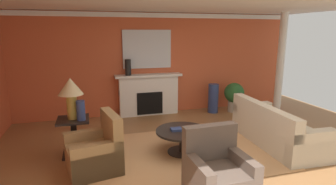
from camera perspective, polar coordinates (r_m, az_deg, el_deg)
The scene contains 19 objects.
ground_plane at distance 5.19m, azimuth 6.06°, elevation -13.11°, with size 9.73×9.73×0.00m, color olive.
wall_fireplace at distance 7.62m, azimuth -2.33°, elevation 5.99°, with size 8.08×0.12×2.75m, color #C65633.
ceiling_panel at distance 4.99m, azimuth 5.47°, elevation 18.65°, with size 8.08×6.54×0.06m, color white.
crown_moulding at distance 7.51m, azimuth -2.26°, elevation 15.78°, with size 8.08×0.08×0.12m, color white.
area_rug at distance 5.32m, azimuth 2.99°, elevation -12.32°, with size 3.46×2.45×0.01m, color tan.
fireplace at distance 7.50m, azimuth -4.02°, elevation -0.65°, with size 1.80×0.35×1.13m.
mantel_mirror at distance 7.43m, azimuth -4.37°, elevation 8.99°, with size 1.31×0.04×1.02m, color silver.
sofa at distance 5.99m, azimuth 21.37°, elevation -7.30°, with size 0.98×2.13×0.85m.
armchair_near_window at distance 4.73m, azimuth -14.80°, elevation -12.06°, with size 0.94×0.94×0.95m.
armchair_facing_fireplace at distance 3.99m, azimuth 10.36°, elevation -16.68°, with size 0.83×0.83×0.95m.
coffee_table at distance 5.19m, azimuth 3.04°, elevation -9.02°, with size 1.00×1.00×0.45m.
side_table at distance 5.37m, azimuth -18.96°, elevation -8.23°, with size 0.56×0.56×0.70m.
table_lamp at distance 5.14m, azimuth -19.61°, elevation 0.41°, with size 0.44×0.44×0.75m.
vase_tall_corner at distance 7.82m, azimuth 9.40°, elevation -1.20°, with size 0.29×0.29×0.81m, color navy.
vase_mantel_left at distance 7.22m, azimuth -8.33°, elevation 5.20°, with size 0.16×0.16×0.42m, color black.
vase_on_side_table at distance 5.10m, azimuth -17.71°, elevation -3.57°, with size 0.15×0.15×0.36m, color navy.
book_red_cover at distance 5.12m, azimuth 1.68°, elevation -7.68°, with size 0.20×0.16×0.04m, color navy.
potted_plant at distance 7.99m, azimuth 13.59°, elevation -0.46°, with size 0.56×0.56×0.83m.
column_white at distance 8.06m, azimuth 22.36°, elevation 5.42°, with size 0.20×0.20×2.75m, color white.
Camera 1 is at (-1.80, -4.32, 2.24)m, focal length 29.26 mm.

